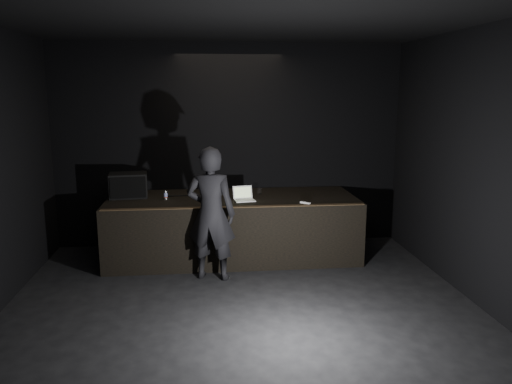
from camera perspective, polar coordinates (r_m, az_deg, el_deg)
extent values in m
plane|color=black|center=(5.85, -1.04, -15.94)|extent=(7.00, 7.00, 0.00)
cube|color=black|center=(8.74, -3.05, 5.28)|extent=(6.00, 0.10, 3.50)
cube|color=black|center=(1.97, 7.93, -17.38)|extent=(6.00, 0.10, 3.50)
cube|color=black|center=(5.25, -1.18, 20.29)|extent=(6.00, 7.00, 0.04)
cube|color=black|center=(8.22, -2.68, -4.01)|extent=(4.00, 1.50, 1.00)
cube|color=brown|center=(7.40, -2.40, -1.70)|extent=(3.92, 0.10, 0.01)
cube|color=black|center=(8.32, -14.37, 0.76)|extent=(0.63, 0.47, 0.39)
cube|color=black|center=(8.10, -14.43, 0.48)|extent=(0.55, 0.08, 0.33)
cylinder|color=black|center=(8.27, -6.80, -0.34)|extent=(0.93, 0.09, 0.02)
cube|color=white|center=(7.81, -1.29, -0.98)|extent=(0.34, 0.26, 0.02)
cube|color=silver|center=(7.81, -1.29, -0.91)|extent=(0.28, 0.17, 0.00)
cube|color=white|center=(7.92, -1.55, -0.01)|extent=(0.32, 0.12, 0.20)
cube|color=#CBE844|center=(7.91, -1.53, -0.03)|extent=(0.28, 0.09, 0.16)
cylinder|color=silver|center=(8.03, -10.28, -0.35)|extent=(0.06, 0.06, 0.14)
cylinder|color=#1B2F97|center=(8.03, -10.28, -0.32)|extent=(0.06, 0.06, 0.06)
cylinder|color=#A32B0F|center=(8.04, -10.28, -0.57)|extent=(0.06, 0.06, 0.01)
cylinder|color=white|center=(8.34, 0.38, 0.11)|extent=(0.08, 0.08, 0.10)
cube|color=white|center=(7.64, 5.65, -1.26)|extent=(0.15, 0.15, 0.03)
imported|color=black|center=(7.17, -5.16, -2.50)|extent=(0.80, 0.63, 1.94)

